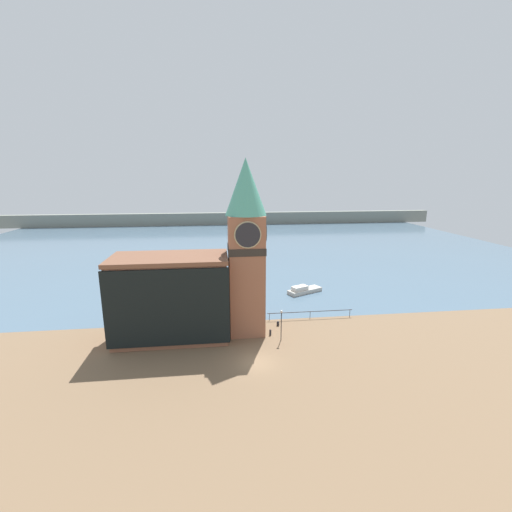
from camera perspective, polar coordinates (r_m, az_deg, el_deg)
The scene contains 10 objects.
ground_plane at distance 39.09m, azimuth 0.12°, elevation -17.33°, with size 160.00×160.00×0.00m, color brown.
water at distance 106.54m, azimuth -4.48°, elevation 2.35°, with size 160.00×120.00×0.00m.
far_shoreline at distance 145.70m, azimuth -5.16°, elevation 6.23°, with size 180.00×3.00×5.00m.
pier_railing at distance 49.93m, azimuth 9.02°, elevation -9.23°, with size 12.38×0.08×1.09m.
clock_tower at distance 42.33m, azimuth -1.65°, elevation 2.04°, with size 5.02×5.02×22.00m.
pier_building at distance 43.68m, azimuth -13.95°, elevation -6.74°, with size 14.12×7.25×10.48m.
boat_near at distance 60.46m, azimuth 7.93°, elevation -5.64°, with size 6.56×4.52×1.37m.
mooring_bollard_near at distance 47.48m, azimuth 3.68°, elevation -11.13°, with size 0.37×0.37×0.64m.
mooring_bollard_far at distance 44.79m, azimuth 2.40°, elevation -12.55°, with size 0.28×0.28×0.77m.
lamp_post at distance 42.60m, azimuth 4.24°, elevation -10.50°, with size 0.32×0.32×3.96m.
Camera 1 is at (-4.06, -33.46, 19.80)m, focal length 24.00 mm.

